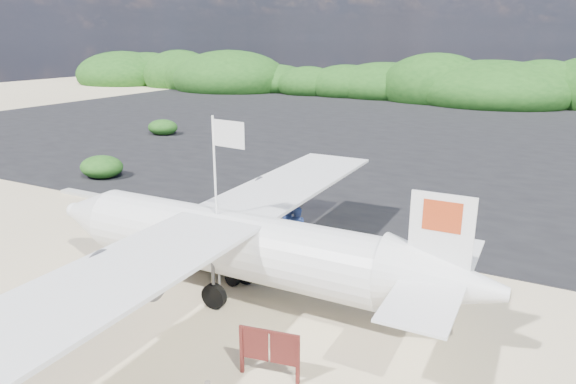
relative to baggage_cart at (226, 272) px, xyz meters
The scene contains 10 objects.
ground 1.31m from the baggage_cart, 53.95° to the right, with size 160.00×160.00×0.00m, color beige.
asphalt_apron 28.95m from the baggage_cart, 88.48° to the left, with size 90.00×50.00×0.04m, color #B2B2B2, non-canonical shape.
lagoon 8.24m from the baggage_cart, behind, with size 9.00×7.00×0.40m, color #B2B2B2, non-canonical shape.
vegetation_band 53.95m from the baggage_cart, 89.18° to the left, with size 124.00×8.00×4.40m, color #B2B2B2, non-canonical shape.
baggage_cart is the anchor object (origin of this frame).
flagpole 1.75m from the baggage_cart, 61.14° to the right, with size 1.11×0.46×5.56m, color white, non-canonical shape.
signboard 5.87m from the baggage_cart, 45.50° to the right, with size 1.55×0.15×1.28m, color #551C18, non-canonical shape.
crew_a 2.93m from the baggage_cart, 56.25° to the left, with size 0.69×0.45×1.90m, color navy.
crew_b 4.15m from the baggage_cart, 87.81° to the left, with size 0.79×0.61×1.62m, color navy.
aircraft_small 35.04m from the baggage_cart, 97.05° to the left, with size 6.18×6.18×2.22m, color #B2B2B2, non-canonical shape.
Camera 1 is at (8.51, -11.95, 7.60)m, focal length 32.00 mm.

